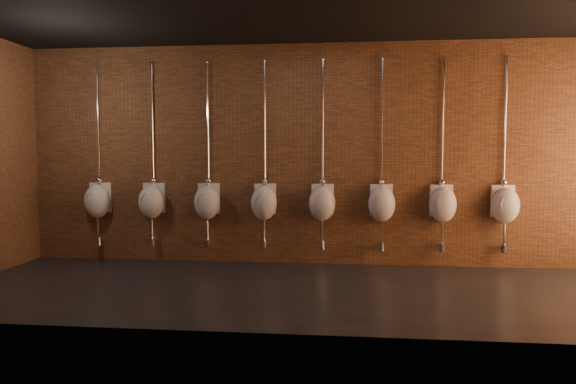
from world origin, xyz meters
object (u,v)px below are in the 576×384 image
object	(u,v)px
urinal_2	(207,201)
urinal_5	(382,203)
urinal_7	(505,204)
urinal_3	(264,202)
urinal_1	(152,201)
urinal_6	(443,204)
urinal_0	(97,200)
urinal_4	(322,202)

from	to	relation	value
urinal_2	urinal_5	xyz separation A→B (m)	(2.53, 0.00, 0.00)
urinal_7	urinal_3	bearing A→B (deg)	180.00
urinal_1	urinal_2	distance (m)	0.84
urinal_6	urinal_7	world-z (taller)	same
urinal_5	urinal_0	bearing A→B (deg)	180.00
urinal_2	urinal_4	distance (m)	1.69
urinal_0	urinal_7	bearing A→B (deg)	0.00
urinal_2	urinal_4	xyz separation A→B (m)	(1.69, 0.00, 0.00)
urinal_2	urinal_0	bearing A→B (deg)	180.00
urinal_5	urinal_7	size ratio (longest dim) A/B	1.00
urinal_0	urinal_3	world-z (taller)	same
urinal_5	urinal_3	bearing A→B (deg)	180.00
urinal_3	urinal_6	distance (m)	2.53
urinal_6	urinal_4	bearing A→B (deg)	180.00
urinal_5	urinal_7	distance (m)	1.69
urinal_0	urinal_7	world-z (taller)	same
urinal_0	urinal_2	bearing A→B (deg)	0.00
urinal_2	urinal_5	size ratio (longest dim) A/B	1.00
urinal_1	urinal_5	xyz separation A→B (m)	(3.38, 0.00, 0.00)
urinal_0	urinal_3	xyz separation A→B (m)	(2.53, 0.00, 0.00)
urinal_0	urinal_1	world-z (taller)	same
urinal_4	urinal_5	distance (m)	0.84
urinal_2	urinal_7	size ratio (longest dim) A/B	1.00
urinal_1	urinal_2	bearing A→B (deg)	0.00
urinal_6	urinal_7	bearing A→B (deg)	0.00
urinal_4	urinal_7	world-z (taller)	same
urinal_1	urinal_7	distance (m)	5.06
urinal_0	urinal_1	distance (m)	0.84
urinal_3	urinal_7	distance (m)	3.38
urinal_2	urinal_7	distance (m)	4.22
urinal_1	urinal_2	size ratio (longest dim) A/B	1.00
urinal_3	urinal_4	distance (m)	0.84
urinal_2	urinal_6	bearing A→B (deg)	0.00
urinal_1	urinal_5	world-z (taller)	same
urinal_1	urinal_5	bearing A→B (deg)	0.00
urinal_1	urinal_3	bearing A→B (deg)	0.00
urinal_7	urinal_5	bearing A→B (deg)	180.00
urinal_1	urinal_6	xyz separation A→B (m)	(4.22, 0.00, 0.00)
urinal_0	urinal_5	bearing A→B (deg)	0.00
urinal_4	urinal_6	bearing A→B (deg)	0.00
urinal_1	urinal_7	world-z (taller)	same
urinal_5	urinal_6	bearing A→B (deg)	0.00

